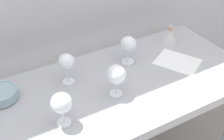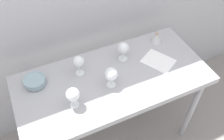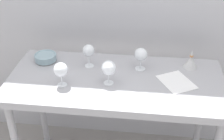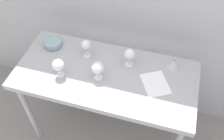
{
  "view_description": "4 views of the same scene",
  "coord_description": "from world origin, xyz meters",
  "px_view_note": "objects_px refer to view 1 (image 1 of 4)",
  "views": [
    {
      "loc": [
        -0.58,
        -0.97,
        1.81
      ],
      "look_at": [
        -0.03,
        -0.01,
        1.01
      ],
      "focal_mm": 46.96,
      "sensor_mm": 36.0,
      "label": 1
    },
    {
      "loc": [
        -0.48,
        -1.05,
        2.23
      ],
      "look_at": [
        0.01,
        0.03,
        0.94
      ],
      "focal_mm": 39.14,
      "sensor_mm": 36.0,
      "label": 2
    },
    {
      "loc": [
        0.17,
        -1.64,
        1.97
      ],
      "look_at": [
        -0.02,
        -0.01,
        0.97
      ],
      "focal_mm": 48.65,
      "sensor_mm": 36.0,
      "label": 3
    },
    {
      "loc": [
        0.4,
        -1.2,
        2.38
      ],
      "look_at": [
        0.06,
        -0.02,
        0.97
      ],
      "focal_mm": 40.59,
      "sensor_mm": 36.0,
      "label": 4
    }
  ],
  "objects_px": {
    "wine_glass_near_left": "(62,104)",
    "tasting_sheet_upper": "(177,61)",
    "wine_glass_far_left": "(66,63)",
    "wine_glass_near_center": "(116,75)",
    "tasting_bowl": "(1,94)",
    "decanter_funnel": "(170,35)",
    "wine_glass_far_right": "(128,45)"
  },
  "relations": [
    {
      "from": "wine_glass_near_left",
      "to": "tasting_sheet_upper",
      "type": "xyz_separation_m",
      "value": [
        0.71,
        0.12,
        -0.11
      ]
    },
    {
      "from": "tasting_sheet_upper",
      "to": "tasting_bowl",
      "type": "bearing_deg",
      "value": 140.42
    },
    {
      "from": "wine_glass_near_left",
      "to": "wine_glass_far_left",
      "type": "height_order",
      "value": "wine_glass_far_left"
    },
    {
      "from": "wine_glass_near_left",
      "to": "tasting_sheet_upper",
      "type": "height_order",
      "value": "wine_glass_near_left"
    },
    {
      "from": "decanter_funnel",
      "to": "tasting_sheet_upper",
      "type": "bearing_deg",
      "value": -117.46
    },
    {
      "from": "tasting_bowl",
      "to": "decanter_funnel",
      "type": "height_order",
      "value": "decanter_funnel"
    },
    {
      "from": "wine_glass_far_left",
      "to": "wine_glass_near_left",
      "type": "bearing_deg",
      "value": -116.55
    },
    {
      "from": "wine_glass_near_center",
      "to": "wine_glass_far_left",
      "type": "relative_size",
      "value": 1.0
    },
    {
      "from": "wine_glass_near_center",
      "to": "wine_glass_near_left",
      "type": "bearing_deg",
      "value": -169.06
    },
    {
      "from": "wine_glass_near_left",
      "to": "wine_glass_far_left",
      "type": "relative_size",
      "value": 0.98
    },
    {
      "from": "wine_glass_far_left",
      "to": "wine_glass_far_right",
      "type": "height_order",
      "value": "wine_glass_far_left"
    },
    {
      "from": "wine_glass_near_left",
      "to": "decanter_funnel",
      "type": "distance_m",
      "value": 0.88
    },
    {
      "from": "tasting_sheet_upper",
      "to": "decanter_funnel",
      "type": "xyz_separation_m",
      "value": [
        0.1,
        0.2,
        0.04
      ]
    },
    {
      "from": "wine_glass_near_center",
      "to": "wine_glass_far_left",
      "type": "bearing_deg",
      "value": 129.29
    },
    {
      "from": "tasting_bowl",
      "to": "decanter_funnel",
      "type": "relative_size",
      "value": 1.2
    },
    {
      "from": "wine_glass_far_right",
      "to": "decanter_funnel",
      "type": "xyz_separation_m",
      "value": [
        0.34,
        0.07,
        -0.07
      ]
    },
    {
      "from": "wine_glass_near_center",
      "to": "decanter_funnel",
      "type": "height_order",
      "value": "wine_glass_near_center"
    },
    {
      "from": "wine_glass_far_right",
      "to": "wine_glass_far_left",
      "type": "bearing_deg",
      "value": -179.4
    },
    {
      "from": "wine_glass_near_center",
      "to": "decanter_funnel",
      "type": "distance_m",
      "value": 0.6
    },
    {
      "from": "wine_glass_far_left",
      "to": "tasting_sheet_upper",
      "type": "height_order",
      "value": "wine_glass_far_left"
    },
    {
      "from": "wine_glass_near_left",
      "to": "wine_glass_near_center",
      "type": "relative_size",
      "value": 0.98
    },
    {
      "from": "decanter_funnel",
      "to": "wine_glass_near_center",
      "type": "bearing_deg",
      "value": -153.23
    },
    {
      "from": "wine_glass_near_center",
      "to": "wine_glass_far_left",
      "type": "height_order",
      "value": "same"
    },
    {
      "from": "wine_glass_far_left",
      "to": "decanter_funnel",
      "type": "distance_m",
      "value": 0.7
    },
    {
      "from": "tasting_bowl",
      "to": "decanter_funnel",
      "type": "bearing_deg",
      "value": 2.24
    },
    {
      "from": "wine_glass_near_left",
      "to": "wine_glass_near_center",
      "type": "height_order",
      "value": "wine_glass_near_center"
    },
    {
      "from": "wine_glass_near_center",
      "to": "tasting_bowl",
      "type": "distance_m",
      "value": 0.54
    },
    {
      "from": "wine_glass_far_left",
      "to": "tasting_bowl",
      "type": "distance_m",
      "value": 0.33
    },
    {
      "from": "wine_glass_near_center",
      "to": "wine_glass_far_left",
      "type": "xyz_separation_m",
      "value": [
        -0.16,
        0.2,
        0.01
      ]
    },
    {
      "from": "wine_glass_near_left",
      "to": "wine_glass_far_right",
      "type": "bearing_deg",
      "value": 28.15
    },
    {
      "from": "tasting_bowl",
      "to": "decanter_funnel",
      "type": "distance_m",
      "value": 1.01
    },
    {
      "from": "wine_glass_near_center",
      "to": "tasting_sheet_upper",
      "type": "relative_size",
      "value": 0.71
    }
  ]
}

